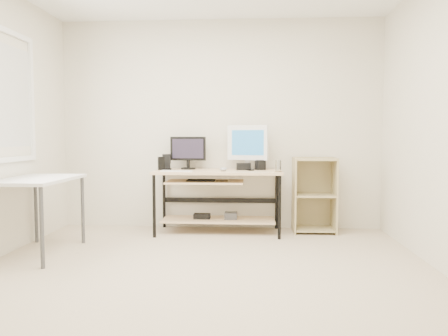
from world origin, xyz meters
TOP-DOWN VIEW (x-y plane):
  - room at (-0.14, 0.04)m, footprint 4.01×4.01m
  - desk at (-0.03, 1.66)m, footprint 1.50×0.65m
  - side_table at (-1.68, 0.60)m, footprint 0.60×1.00m
  - shelf_unit at (1.15, 1.82)m, footprint 0.50×0.40m
  - black_monitor at (-0.38, 1.84)m, footprint 0.44×0.18m
  - white_imac at (0.35, 1.83)m, footprint 0.50×0.20m
  - keyboard at (-0.46, 1.45)m, footprint 0.38×0.14m
  - mouse at (0.07, 1.57)m, footprint 0.09×0.14m
  - center_speaker at (0.30, 1.73)m, footprint 0.18×0.09m
  - speaker_left at (-0.63, 1.73)m, footprint 0.10×0.10m
  - speaker_right at (0.50, 1.77)m, footprint 0.13×0.13m
  - audio_controller at (-0.69, 1.69)m, footprint 0.09×0.07m
  - volume_puck at (-0.58, 1.61)m, footprint 0.08×0.08m
  - smartphone at (0.38, 1.67)m, footprint 0.10×0.13m
  - coaster at (0.70, 1.48)m, footprint 0.10×0.10m
  - drinking_glass at (0.70, 1.48)m, footprint 0.08×0.08m

SIDE VIEW (x-z plane):
  - shelf_unit at x=1.15m, z-range 0.00..0.90m
  - desk at x=-0.03m, z-range 0.16..0.91m
  - side_table at x=-1.68m, z-range 0.30..1.05m
  - coaster at x=0.70m, z-range 0.75..0.76m
  - smartphone at x=0.38m, z-range 0.75..0.76m
  - keyboard at x=-0.46m, z-range 0.75..0.76m
  - volume_puck at x=-0.58m, z-range 0.75..0.78m
  - mouse at x=0.07m, z-range 0.75..0.79m
  - center_speaker at x=0.30m, z-range 0.75..0.83m
  - speaker_right at x=0.50m, z-range 0.75..0.87m
  - drinking_glass at x=0.70m, z-range 0.76..0.88m
  - audio_controller at x=-0.69m, z-range 0.75..0.91m
  - speaker_left at x=-0.63m, z-range 0.75..0.94m
  - black_monitor at x=-0.38m, z-range 0.78..1.18m
  - white_imac at x=0.35m, z-range 0.79..1.33m
  - room at x=-0.14m, z-range 0.01..2.63m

